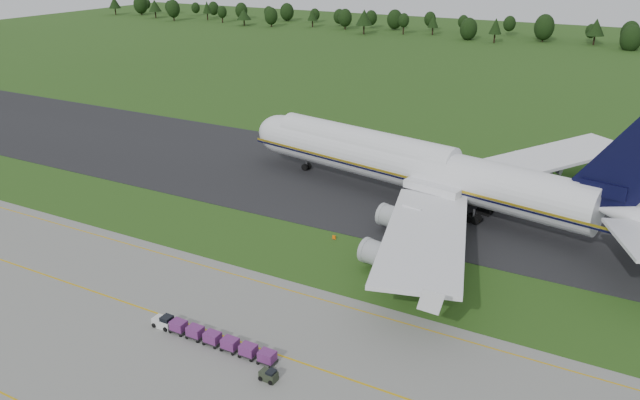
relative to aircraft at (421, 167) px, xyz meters
The scene contains 9 objects.
ground 27.04m from the aircraft, 103.60° to the right, with size 600.00×600.00×0.00m, color #244615.
apron 60.22m from the aircraft, 95.93° to the right, with size 300.00×52.00×0.06m, color slate.
taxiway 9.07m from the aircraft, 158.64° to the left, with size 300.00×40.00×0.08m, color black.
apron_markings 53.28m from the aircraft, 96.71° to the right, with size 300.00×30.20×0.01m.
tree_line 194.75m from the aircraft, 90.38° to the left, with size 528.81×23.41×11.55m.
aircraft is the anchor object (origin of this frame).
baggage_train 49.99m from the aircraft, 96.99° to the right, with size 16.23×1.47×1.42m.
utility_cart 51.92m from the aircraft, 86.78° to the right, with size 1.82×1.24×0.97m.
edge_markers 20.64m from the aircraft, 91.56° to the right, with size 11.60×0.30×0.60m.
Camera 1 is at (37.84, -68.20, 40.57)m, focal length 35.00 mm.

